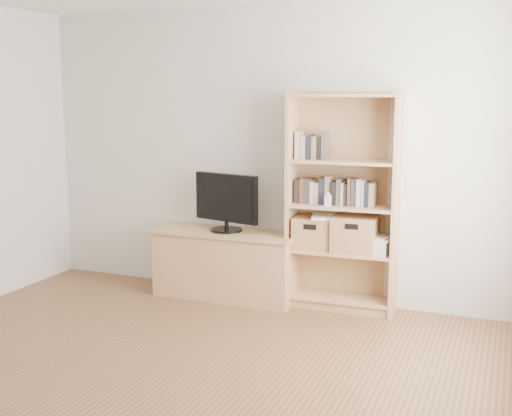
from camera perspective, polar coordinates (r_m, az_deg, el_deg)
The scene contains 12 objects.
floor at distance 3.98m, azimuth -12.47°, elevation -17.44°, with size 4.50×5.00×0.01m, color brown.
back_wall at distance 5.78m, azimuth 1.20°, elevation 4.84°, with size 4.50×0.02×2.60m, color silver.
tv_stand at distance 5.86m, azimuth -2.61°, elevation -5.10°, with size 1.28×0.48×0.59m, color tan.
bookshelf at distance 5.46m, azimuth 7.69°, elevation 0.48°, with size 0.92×0.33×1.85m, color tan.
television at distance 5.74m, azimuth -2.65°, elevation 0.52°, with size 0.67×0.05×0.52m, color black.
books_row_mid at distance 5.46m, azimuth 7.76°, elevation 1.48°, with size 0.85×0.17×0.23m, color black.
books_row_upper at distance 5.47m, azimuth 5.74°, elevation 5.37°, with size 0.37×0.14×0.20m, color black.
baby_monitor at distance 5.38m, azimuth 6.39°, elevation 0.66°, with size 0.05×0.03×0.10m, color white.
basket_left at distance 5.56m, azimuth 5.13°, elevation -2.19°, with size 0.33×0.27×0.27m, color #9B7046.
basket_right at distance 5.48m, azimuth 8.77°, elevation -2.28°, with size 0.37×0.30×0.30m, color #9B7046.
laptop at distance 5.49m, azimuth 6.85°, elevation -0.79°, with size 0.35×0.24×0.03m, color white.
magazine_stack at distance 5.46m, azimuth 10.86°, elevation -3.34°, with size 0.19×0.27×0.12m, color silver.
Camera 1 is at (2.05, -2.88, 1.81)m, focal length 45.00 mm.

